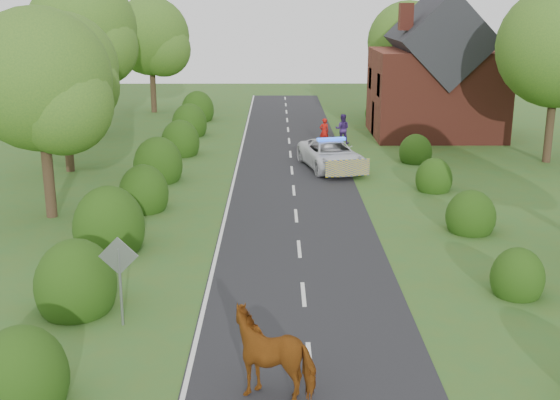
{
  "coord_description": "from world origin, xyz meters",
  "views": [
    {
      "loc": [
        -0.81,
        -15.47,
        8.51
      ],
      "look_at": [
        -0.67,
        9.86,
        1.3
      ],
      "focal_mm": 45.0,
      "sensor_mm": 36.0,
      "label": 1
    }
  ],
  "objects_px": {
    "road_sign": "(119,268)",
    "pedestrian_purple": "(342,129)",
    "police_van": "(331,155)",
    "pedestrian_red": "(324,132)",
    "cow": "(275,358)"
  },
  "relations": [
    {
      "from": "police_van",
      "to": "pedestrian_red",
      "type": "relative_size",
      "value": 3.61
    },
    {
      "from": "pedestrian_red",
      "to": "police_van",
      "type": "bearing_deg",
      "value": 74.72
    },
    {
      "from": "road_sign",
      "to": "pedestrian_red",
      "type": "height_order",
      "value": "road_sign"
    },
    {
      "from": "cow",
      "to": "police_van",
      "type": "relative_size",
      "value": 0.4
    },
    {
      "from": "cow",
      "to": "police_van",
      "type": "bearing_deg",
      "value": -174.62
    },
    {
      "from": "cow",
      "to": "police_van",
      "type": "distance_m",
      "value": 21.99
    },
    {
      "from": "road_sign",
      "to": "pedestrian_purple",
      "type": "relative_size",
      "value": 1.38
    },
    {
      "from": "police_van",
      "to": "pedestrian_red",
      "type": "distance_m",
      "value": 6.47
    },
    {
      "from": "pedestrian_purple",
      "to": "pedestrian_red",
      "type": "bearing_deg",
      "value": 25.88
    },
    {
      "from": "police_van",
      "to": "road_sign",
      "type": "bearing_deg",
      "value": -123.79
    },
    {
      "from": "cow",
      "to": "pedestrian_red",
      "type": "height_order",
      "value": "cow"
    },
    {
      "from": "police_van",
      "to": "pedestrian_purple",
      "type": "distance_m",
      "value": 6.93
    },
    {
      "from": "police_van",
      "to": "cow",
      "type": "bearing_deg",
      "value": -110.4
    },
    {
      "from": "road_sign",
      "to": "pedestrian_red",
      "type": "distance_m",
      "value": 25.89
    },
    {
      "from": "pedestrian_red",
      "to": "pedestrian_purple",
      "type": "xyz_separation_m",
      "value": [
        1.15,
        0.35,
        0.1
      ]
    }
  ]
}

